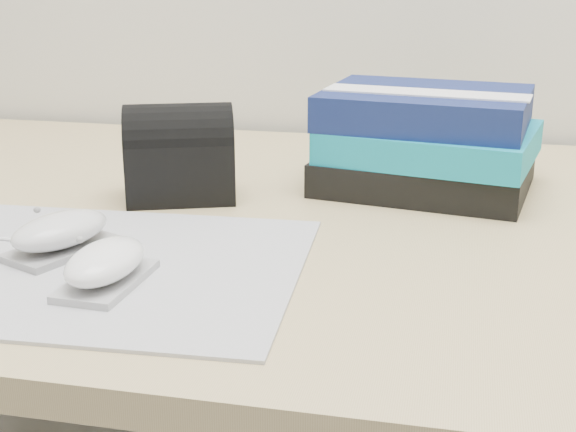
% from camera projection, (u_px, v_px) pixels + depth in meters
% --- Properties ---
extents(desk, '(1.60, 0.80, 0.73)m').
position_uv_depth(desk, '(360.00, 377.00, 1.01)').
color(desk, tan).
rests_on(desk, ground).
extents(mousepad, '(0.41, 0.33, 0.00)m').
position_uv_depth(mousepad, '(86.00, 265.00, 0.74)').
color(mousepad, gray).
rests_on(mousepad, desk).
extents(mouse_rear, '(0.09, 0.12, 0.04)m').
position_uv_depth(mouse_rear, '(61.00, 233.00, 0.76)').
color(mouse_rear, gray).
rests_on(mouse_rear, mousepad).
extents(mouse_front, '(0.06, 0.10, 0.04)m').
position_uv_depth(mouse_front, '(105.00, 265.00, 0.69)').
color(mouse_front, '#A4A4A7').
rests_on(mouse_front, mousepad).
extents(book_stack, '(0.28, 0.23, 0.12)m').
position_uv_depth(book_stack, '(427.00, 141.00, 0.97)').
color(book_stack, black).
rests_on(book_stack, desk).
extents(pouch, '(0.14, 0.12, 0.11)m').
position_uv_depth(pouch, '(179.00, 153.00, 0.93)').
color(pouch, black).
rests_on(pouch, desk).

